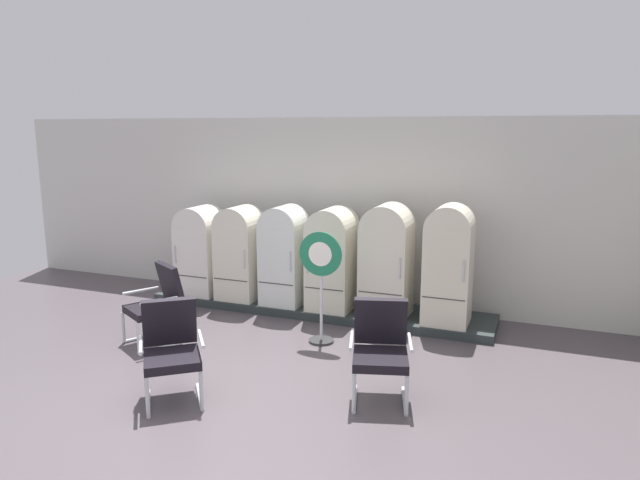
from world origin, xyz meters
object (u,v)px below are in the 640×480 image
object	(u,v)px
armchair_center	(171,346)
refrigerator_3	(332,255)
refrigerator_0	(201,248)
armchair_left	(158,301)
refrigerator_4	(387,257)
armchair_right	(380,346)
refrigerator_1	(240,250)
refrigerator_2	(284,252)
sign_stand	(321,284)
refrigerator_5	(449,261)

from	to	relation	value
armchair_center	refrigerator_3	bearing A→B (deg)	78.77
refrigerator_0	armchair_left	bearing A→B (deg)	-73.96
refrigerator_4	armchair_right	bearing A→B (deg)	-76.44
refrigerator_1	refrigerator_4	xyz separation A→B (m)	(2.28, 0.01, 0.08)
refrigerator_2	sign_stand	xyz separation A→B (m)	(0.97, -1.01, -0.13)
refrigerator_0	armchair_right	xyz separation A→B (m)	(3.51, -2.21, -0.30)
refrigerator_0	refrigerator_1	world-z (taller)	refrigerator_1
refrigerator_1	refrigerator_2	xyz separation A→B (m)	(0.74, -0.00, 0.03)
refrigerator_0	sign_stand	size ratio (longest dim) A/B	0.96
refrigerator_0	refrigerator_3	world-z (taller)	refrigerator_3
refrigerator_1	refrigerator_5	world-z (taller)	refrigerator_5
armchair_left	armchair_right	size ratio (longest dim) A/B	1.00
refrigerator_2	refrigerator_3	xyz separation A→B (m)	(0.74, 0.04, 0.00)
refrigerator_1	refrigerator_3	bearing A→B (deg)	1.51
armchair_right	armchair_center	xyz separation A→B (m)	(-1.93, -0.77, 0.00)
refrigerator_3	refrigerator_2	bearing A→B (deg)	-176.85
refrigerator_0	refrigerator_1	bearing A→B (deg)	-0.92
armchair_left	armchair_right	bearing A→B (deg)	-8.38
refrigerator_3	armchair_center	bearing A→B (deg)	-101.23
armchair_left	sign_stand	bearing A→B (deg)	21.18
refrigerator_3	armchair_left	size ratio (longest dim) A/B	1.46
refrigerator_0	sign_stand	distance (m)	2.62
refrigerator_0	armchair_right	distance (m)	4.16
refrigerator_3	armchair_center	distance (m)	3.08
refrigerator_5	armchair_center	xyz separation A→B (m)	(-2.24, -2.96, -0.42)
armchair_left	refrigerator_3	bearing A→B (deg)	46.95
refrigerator_3	armchair_right	size ratio (longest dim) A/B	1.46
refrigerator_4	armchair_center	distance (m)	3.31
refrigerator_2	armchair_center	distance (m)	2.99
refrigerator_3	refrigerator_4	xyz separation A→B (m)	(0.80, -0.03, 0.05)
refrigerator_3	armchair_left	bearing A→B (deg)	-133.05
armchair_right	armchair_center	bearing A→B (deg)	-158.25
refrigerator_2	refrigerator_3	bearing A→B (deg)	3.15
refrigerator_4	sign_stand	size ratio (longest dim) A/B	1.09
refrigerator_5	armchair_center	bearing A→B (deg)	-127.08
refrigerator_4	armchair_left	bearing A→B (deg)	-144.58
refrigerator_1	refrigerator_4	world-z (taller)	refrigerator_4
refrigerator_0	armchair_left	distance (m)	1.86
refrigerator_2	refrigerator_5	distance (m)	2.38
armchair_left	sign_stand	world-z (taller)	sign_stand
refrigerator_4	armchair_left	world-z (taller)	refrigerator_4
armchair_center	refrigerator_2	bearing A→B (deg)	92.72
refrigerator_3	refrigerator_5	size ratio (longest dim) A/B	0.92
refrigerator_2	refrigerator_5	size ratio (longest dim) A/B	0.92
sign_stand	refrigerator_1	bearing A→B (deg)	149.40
refrigerator_4	refrigerator_5	xyz separation A→B (m)	(0.84, -0.01, 0.02)
refrigerator_1	refrigerator_3	xyz separation A→B (m)	(1.48, 0.04, 0.03)
armchair_center	sign_stand	world-z (taller)	sign_stand
refrigerator_1	refrigerator_5	xyz separation A→B (m)	(3.12, -0.00, 0.10)
refrigerator_5	armchair_right	bearing A→B (deg)	-97.99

